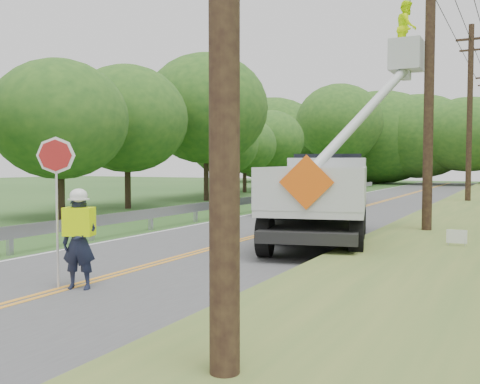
% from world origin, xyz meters
% --- Properties ---
extents(ground, '(140.00, 140.00, 0.00)m').
position_xyz_m(ground, '(0.00, 0.00, 0.00)').
color(ground, '#2B5121').
rests_on(ground, ground).
extents(road, '(7.20, 96.00, 0.03)m').
position_xyz_m(road, '(0.00, 14.00, 0.01)').
color(road, '#4B4B4D').
rests_on(road, ground).
extents(guardrail, '(0.18, 48.00, 0.77)m').
position_xyz_m(guardrail, '(-4.02, 14.91, 0.55)').
color(guardrail, '#A3A7AB').
rests_on(guardrail, ground).
extents(utility_poles, '(1.60, 43.30, 10.00)m').
position_xyz_m(utility_poles, '(5.00, 17.02, 5.27)').
color(utility_poles, black).
rests_on(utility_poles, ground).
extents(treeline_left, '(11.12, 54.78, 10.56)m').
position_xyz_m(treeline_left, '(-10.29, 31.37, 5.42)').
color(treeline_left, '#332319').
rests_on(treeline_left, ground).
extents(treeline_horizon, '(58.38, 14.58, 12.21)m').
position_xyz_m(treeline_horizon, '(0.85, 55.98, 5.50)').
color(treeline_horizon, '#244D1C').
rests_on(treeline_horizon, ground).
extents(flagger, '(1.07, 0.67, 2.84)m').
position_xyz_m(flagger, '(0.26, -1.06, 1.03)').
color(flagger, '#191E33').
rests_on(flagger, road).
extents(bucket_truck, '(4.61, 8.07, 7.40)m').
position_xyz_m(bucket_truck, '(2.20, 7.90, 1.66)').
color(bucket_truck, black).
rests_on(bucket_truck, road).
extents(suv_silver, '(3.31, 6.23, 1.67)m').
position_xyz_m(suv_silver, '(-1.91, 15.79, 0.85)').
color(suv_silver, silver).
rests_on(suv_silver, road).
extents(suv_darkgrey, '(4.10, 6.35, 1.71)m').
position_xyz_m(suv_darkgrey, '(-2.20, 24.28, 0.88)').
color(suv_darkgrey, '#3B3F44').
rests_on(suv_darkgrey, road).
extents(stop_sign_permanent, '(0.54, 0.23, 2.67)m').
position_xyz_m(stop_sign_permanent, '(-4.52, 21.72, 1.78)').
color(stop_sign_permanent, '#A3A7AB').
rests_on(stop_sign_permanent, ground).
extents(yard_sign, '(0.49, 0.04, 0.71)m').
position_xyz_m(yard_sign, '(6.17, 5.90, 0.51)').
color(yard_sign, white).
rests_on(yard_sign, ground).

